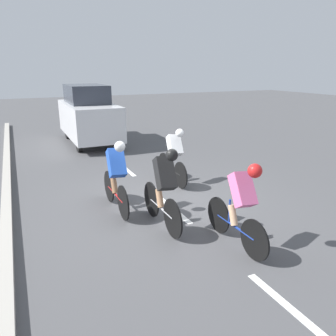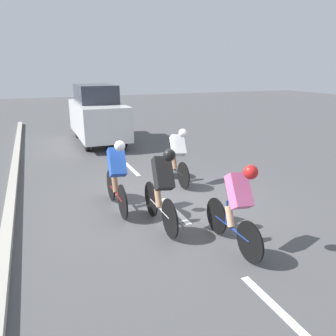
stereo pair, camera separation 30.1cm
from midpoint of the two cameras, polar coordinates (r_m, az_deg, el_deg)
ground_plane at (r=7.36m, az=-1.74°, el=-5.94°), size 60.00×60.00×0.00m
lane_stripe_near at (r=4.67m, az=18.12°, el=-21.79°), size 0.12×1.40×0.01m
lane_stripe_mid at (r=6.95m, az=-0.11°, el=-7.35°), size 0.12×1.40×0.01m
lane_stripe_far at (r=9.76m, az=-8.10°, el=-0.26°), size 0.12×1.40×0.01m
curb at (r=6.40m, az=-27.59°, el=-11.00°), size 0.20×26.52×0.14m
cyclist_black at (r=5.94m, az=-2.18°, el=-3.27°), size 0.38×1.68×1.56m
cyclist_blue at (r=6.75m, az=-10.27°, el=-1.16°), size 0.36×1.73×1.54m
cyclist_white at (r=8.33m, az=-0.02°, el=2.32°), size 0.37×1.67×1.46m
cyclist_pink at (r=5.40m, az=10.98°, el=-5.94°), size 0.37×1.65×1.50m
support_car at (r=13.39m, az=-14.33°, el=8.97°), size 1.70×4.19×2.26m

